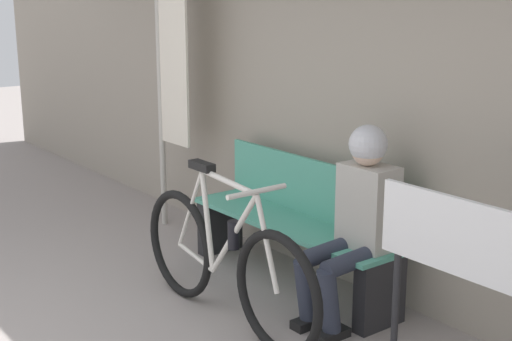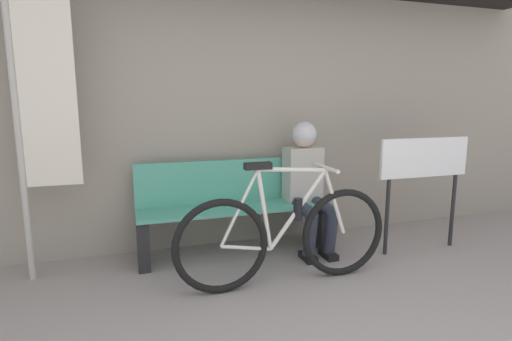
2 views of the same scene
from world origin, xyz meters
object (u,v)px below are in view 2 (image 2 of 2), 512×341
at_px(banner_pole, 39,109).
at_px(person_seated, 307,177).
at_px(bicycle, 285,236).
at_px(park_bench_near, 235,210).
at_px(signboard, 424,166).

bearing_deg(banner_pole, person_seated, -1.48).
distance_m(bicycle, banner_pole, 2.10).
bearing_deg(park_bench_near, bicycle, -74.97).
xyz_separation_m(park_bench_near, bicycle, (0.20, -0.75, -0.02)).
bearing_deg(signboard, bicycle, -169.65).
bearing_deg(park_bench_near, banner_pole, -178.10).
distance_m(park_bench_near, bicycle, 0.77).
bearing_deg(signboard, park_bench_near, 164.23).
distance_m(park_bench_near, banner_pole, 1.79).
xyz_separation_m(bicycle, person_seated, (0.47, 0.64, 0.31)).
distance_m(person_seated, banner_pole, 2.29).
bearing_deg(person_seated, banner_pole, 178.52).
relative_size(bicycle, signboard, 1.61).
height_order(person_seated, signboard, person_seated).
distance_m(park_bench_near, signboard, 1.79).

